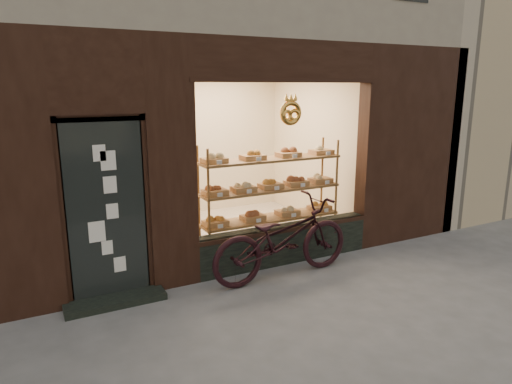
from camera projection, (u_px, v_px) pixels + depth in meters
ground at (354, 339)px, 4.63m from camera, size 90.00×90.00×0.00m
neighbor_right at (506, 12)px, 12.68m from camera, size 12.00×7.00×9.00m
display_shelf at (271, 198)px, 6.84m from camera, size 2.20×0.45×1.70m
bicycle at (283, 239)px, 6.02m from camera, size 2.07×0.80×1.08m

